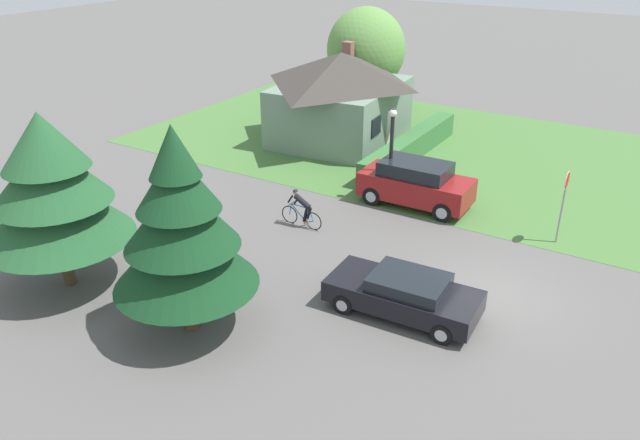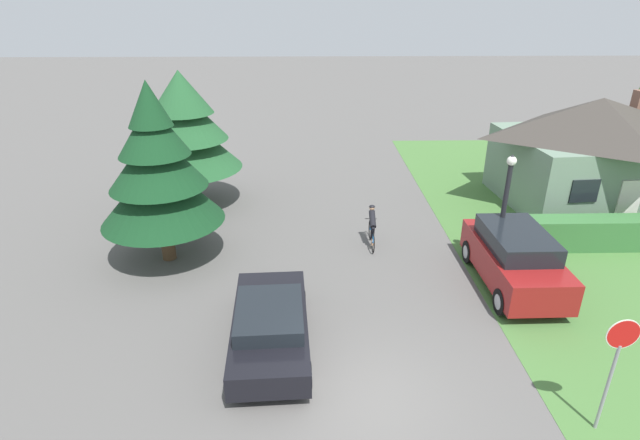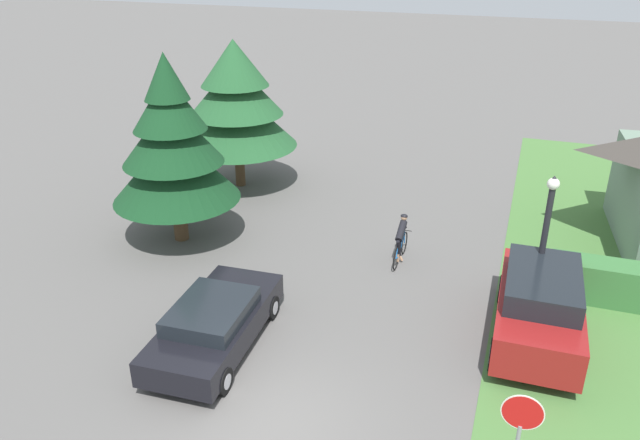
{
  "view_description": "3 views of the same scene",
  "coord_description": "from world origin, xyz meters",
  "px_view_note": "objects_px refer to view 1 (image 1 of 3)",
  "views": [
    {
      "loc": [
        -16.9,
        -4.15,
        10.68
      ],
      "look_at": [
        -0.41,
        6.02,
        1.26
      ],
      "focal_mm": 35.0,
      "sensor_mm": 36.0,
      "label": 1
    },
    {
      "loc": [
        -1.27,
        -8.62,
        8.38
      ],
      "look_at": [
        -0.93,
        6.24,
        1.67
      ],
      "focal_mm": 28.0,
      "sensor_mm": 36.0,
      "label": 2
    },
    {
      "loc": [
        4.23,
        -9.13,
        9.31
      ],
      "look_at": [
        -1.2,
        6.49,
        1.59
      ],
      "focal_mm": 35.0,
      "sensor_mm": 36.0,
      "label": 3
    }
  ],
  "objects_px": {
    "stop_sign": "(565,194)",
    "street_lamp": "(391,148)",
    "sedan_left_lane": "(404,294)",
    "deciduous_tree_right": "(366,49)",
    "conifer_tall_near": "(181,227)",
    "cyclist": "(302,209)",
    "cottage_house": "(341,96)",
    "parked_suv_right": "(416,184)",
    "conifer_tall_far": "(51,186)"
  },
  "relations": [
    {
      "from": "sedan_left_lane",
      "to": "deciduous_tree_right",
      "type": "xyz_separation_m",
      "value": [
        17.66,
        10.71,
        3.24
      ]
    },
    {
      "from": "parked_suv_right",
      "to": "conifer_tall_far",
      "type": "bearing_deg",
      "value": 57.97
    },
    {
      "from": "stop_sign",
      "to": "conifer_tall_far",
      "type": "height_order",
      "value": "conifer_tall_far"
    },
    {
      "from": "cyclist",
      "to": "parked_suv_right",
      "type": "height_order",
      "value": "parked_suv_right"
    },
    {
      "from": "cyclist",
      "to": "stop_sign",
      "type": "xyz_separation_m",
      "value": [
        3.75,
        -8.63,
        1.22
      ]
    },
    {
      "from": "deciduous_tree_right",
      "to": "sedan_left_lane",
      "type": "bearing_deg",
      "value": -148.75
    },
    {
      "from": "cyclist",
      "to": "conifer_tall_far",
      "type": "relative_size",
      "value": 0.32
    },
    {
      "from": "conifer_tall_far",
      "to": "cottage_house",
      "type": "bearing_deg",
      "value": -0.51
    },
    {
      "from": "stop_sign",
      "to": "street_lamp",
      "type": "height_order",
      "value": "street_lamp"
    },
    {
      "from": "stop_sign",
      "to": "street_lamp",
      "type": "bearing_deg",
      "value": -92.01
    },
    {
      "from": "conifer_tall_near",
      "to": "cyclist",
      "type": "bearing_deg",
      "value": 6.98
    },
    {
      "from": "sedan_left_lane",
      "to": "parked_suv_right",
      "type": "xyz_separation_m",
      "value": [
        7.37,
        2.9,
        0.28
      ]
    },
    {
      "from": "sedan_left_lane",
      "to": "street_lamp",
      "type": "height_order",
      "value": "street_lamp"
    },
    {
      "from": "conifer_tall_near",
      "to": "street_lamp",
      "type": "bearing_deg",
      "value": -4.54
    },
    {
      "from": "sedan_left_lane",
      "to": "parked_suv_right",
      "type": "height_order",
      "value": "parked_suv_right"
    },
    {
      "from": "parked_suv_right",
      "to": "deciduous_tree_right",
      "type": "bearing_deg",
      "value": -53.45
    },
    {
      "from": "cyclist",
      "to": "conifer_tall_near",
      "type": "xyz_separation_m",
      "value": [
        -7.16,
        -0.88,
        2.52
      ]
    },
    {
      "from": "parked_suv_right",
      "to": "deciduous_tree_right",
      "type": "relative_size",
      "value": 0.72
    },
    {
      "from": "cottage_house",
      "to": "sedan_left_lane",
      "type": "height_order",
      "value": "cottage_house"
    },
    {
      "from": "cyclist",
      "to": "street_lamp",
      "type": "relative_size",
      "value": 0.46
    },
    {
      "from": "stop_sign",
      "to": "deciduous_tree_right",
      "type": "bearing_deg",
      "value": -128.22
    },
    {
      "from": "cottage_house",
      "to": "sedan_left_lane",
      "type": "xyz_separation_m",
      "value": [
        -13.12,
        -9.74,
        -1.7
      ]
    },
    {
      "from": "sedan_left_lane",
      "to": "conifer_tall_near",
      "type": "bearing_deg",
      "value": 35.41
    },
    {
      "from": "stop_sign",
      "to": "sedan_left_lane",
      "type": "bearing_deg",
      "value": -22.25
    },
    {
      "from": "conifer_tall_near",
      "to": "deciduous_tree_right",
      "type": "height_order",
      "value": "deciduous_tree_right"
    },
    {
      "from": "stop_sign",
      "to": "deciduous_tree_right",
      "type": "height_order",
      "value": "deciduous_tree_right"
    },
    {
      "from": "conifer_tall_near",
      "to": "conifer_tall_far",
      "type": "bearing_deg",
      "value": 92.9
    },
    {
      "from": "street_lamp",
      "to": "parked_suv_right",
      "type": "bearing_deg",
      "value": -84.73
    },
    {
      "from": "street_lamp",
      "to": "conifer_tall_near",
      "type": "xyz_separation_m",
      "value": [
        -11.13,
        0.88,
        0.93
      ]
    },
    {
      "from": "street_lamp",
      "to": "cyclist",
      "type": "bearing_deg",
      "value": 156.08
    },
    {
      "from": "conifer_tall_far",
      "to": "deciduous_tree_right",
      "type": "height_order",
      "value": "deciduous_tree_right"
    },
    {
      "from": "cottage_house",
      "to": "deciduous_tree_right",
      "type": "distance_m",
      "value": 4.89
    },
    {
      "from": "cyclist",
      "to": "deciduous_tree_right",
      "type": "xyz_separation_m",
      "value": [
        14.35,
        4.94,
        3.19
      ]
    },
    {
      "from": "cottage_house",
      "to": "street_lamp",
      "type": "bearing_deg",
      "value": -140.11
    },
    {
      "from": "parked_suv_right",
      "to": "stop_sign",
      "type": "bearing_deg",
      "value": 176.15
    },
    {
      "from": "deciduous_tree_right",
      "to": "cottage_house",
      "type": "bearing_deg",
      "value": -167.88
    },
    {
      "from": "cottage_house",
      "to": "parked_suv_right",
      "type": "bearing_deg",
      "value": -134.52
    },
    {
      "from": "street_lamp",
      "to": "stop_sign",
      "type": "bearing_deg",
      "value": -91.79
    },
    {
      "from": "cyclist",
      "to": "deciduous_tree_right",
      "type": "height_order",
      "value": "deciduous_tree_right"
    },
    {
      "from": "stop_sign",
      "to": "street_lamp",
      "type": "relative_size",
      "value": 0.7
    },
    {
      "from": "parked_suv_right",
      "to": "street_lamp",
      "type": "relative_size",
      "value": 1.14
    },
    {
      "from": "parked_suv_right",
      "to": "conifer_tall_far",
      "type": "relative_size",
      "value": 0.79
    },
    {
      "from": "cottage_house",
      "to": "conifer_tall_far",
      "type": "relative_size",
      "value": 1.37
    },
    {
      "from": "sedan_left_lane",
      "to": "cyclist",
      "type": "bearing_deg",
      "value": -32.62
    },
    {
      "from": "cottage_house",
      "to": "street_lamp",
      "type": "distance_m",
      "value": 8.18
    },
    {
      "from": "sedan_left_lane",
      "to": "stop_sign",
      "type": "xyz_separation_m",
      "value": [
        7.06,
        -2.85,
        1.27
      ]
    },
    {
      "from": "parked_suv_right",
      "to": "stop_sign",
      "type": "xyz_separation_m",
      "value": [
        -0.32,
        -5.75,
        0.99
      ]
    },
    {
      "from": "sedan_left_lane",
      "to": "deciduous_tree_right",
      "type": "distance_m",
      "value": 20.9
    },
    {
      "from": "parked_suv_right",
      "to": "street_lamp",
      "type": "xyz_separation_m",
      "value": [
        -0.1,
        1.12,
        1.36
      ]
    },
    {
      "from": "stop_sign",
      "to": "conifer_tall_far",
      "type": "relative_size",
      "value": 0.48
    }
  ]
}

